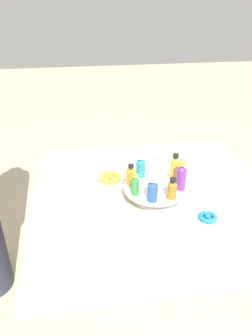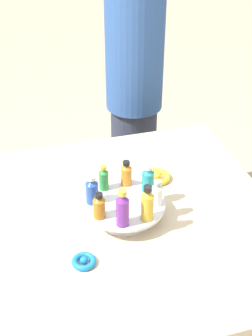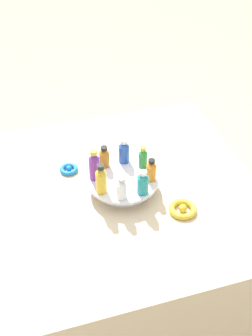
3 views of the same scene
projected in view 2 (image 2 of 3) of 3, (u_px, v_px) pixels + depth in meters
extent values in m
cube|color=beige|center=(125.00, 291.00, 1.78)|extent=(1.04, 1.04, 0.74)
cylinder|color=silver|center=(125.00, 215.00, 1.57)|extent=(0.20, 0.20, 0.01)
cylinder|color=silver|center=(125.00, 210.00, 1.56)|extent=(0.10, 0.10, 0.04)
cylinder|color=silver|center=(125.00, 204.00, 1.54)|extent=(0.27, 0.27, 0.01)
cylinder|color=#288438|center=(104.00, 181.00, 1.59)|extent=(0.03, 0.03, 0.07)
cone|color=#288438|center=(103.00, 171.00, 1.56)|extent=(0.03, 0.03, 0.01)
cylinder|color=gold|center=(103.00, 167.00, 1.55)|extent=(0.02, 0.02, 0.01)
cylinder|color=#234CAD|center=(92.00, 193.00, 1.52)|extent=(0.04, 0.04, 0.07)
cone|color=#234CAD|center=(92.00, 182.00, 1.50)|extent=(0.04, 0.04, 0.02)
cylinder|color=silver|center=(91.00, 178.00, 1.49)|extent=(0.03, 0.03, 0.01)
cylinder|color=#AD6B19|center=(99.00, 209.00, 1.46)|extent=(0.04, 0.04, 0.07)
cone|color=#AD6B19|center=(99.00, 199.00, 1.44)|extent=(0.04, 0.04, 0.01)
cylinder|color=black|center=(99.00, 195.00, 1.43)|extent=(0.03, 0.03, 0.01)
cylinder|color=#702D93|center=(122.00, 212.00, 1.43)|extent=(0.04, 0.04, 0.09)
cone|color=#702D93|center=(122.00, 198.00, 1.39)|extent=(0.04, 0.04, 0.02)
cylinder|color=gold|center=(122.00, 193.00, 1.38)|extent=(0.03, 0.03, 0.02)
cylinder|color=gold|center=(147.00, 207.00, 1.45)|extent=(0.04, 0.04, 0.09)
cone|color=gold|center=(148.00, 193.00, 1.42)|extent=(0.04, 0.04, 0.02)
cylinder|color=black|center=(148.00, 189.00, 1.41)|extent=(0.03, 0.03, 0.02)
cylinder|color=silver|center=(157.00, 196.00, 1.52)|extent=(0.04, 0.04, 0.07)
cone|color=silver|center=(157.00, 186.00, 1.49)|extent=(0.03, 0.03, 0.01)
cylinder|color=#B2B2B7|center=(158.00, 183.00, 1.49)|extent=(0.02, 0.02, 0.01)
cylinder|color=teal|center=(148.00, 182.00, 1.58)|extent=(0.04, 0.04, 0.07)
cone|color=teal|center=(148.00, 171.00, 1.55)|extent=(0.04, 0.04, 0.02)
cylinder|color=silver|center=(148.00, 167.00, 1.54)|extent=(0.03, 0.03, 0.01)
cylinder|color=orange|center=(126.00, 176.00, 1.61)|extent=(0.04, 0.04, 0.07)
cone|color=orange|center=(126.00, 166.00, 1.58)|extent=(0.04, 0.04, 0.01)
cylinder|color=black|center=(126.00, 163.00, 1.58)|extent=(0.02, 0.02, 0.01)
torus|color=blue|center=(84.00, 261.00, 1.39)|extent=(0.07, 0.07, 0.02)
sphere|color=blue|center=(84.00, 260.00, 1.38)|extent=(0.03, 0.03, 0.03)
torus|color=gold|center=(157.00, 177.00, 1.74)|extent=(0.10, 0.10, 0.02)
sphere|color=gold|center=(157.00, 176.00, 1.74)|extent=(0.03, 0.03, 0.03)
cylinder|color=#282D42|center=(133.00, 163.00, 2.56)|extent=(0.24, 0.24, 0.69)
cylinder|color=#2D5193|center=(135.00, 28.00, 2.15)|extent=(0.28, 0.28, 0.79)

